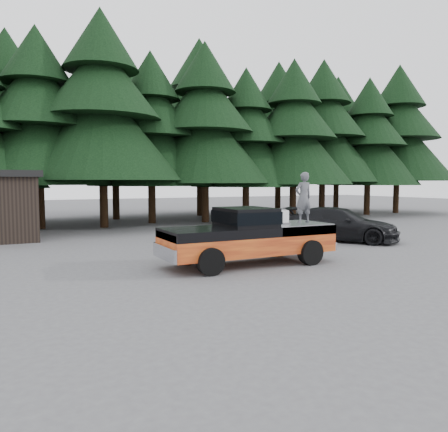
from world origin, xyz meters
name	(u,v)px	position (x,y,z in m)	size (l,w,h in m)	color
ground	(228,267)	(0.00, 0.00, 0.00)	(120.00, 120.00, 0.00)	#4D4D4F
pickup_truck	(248,245)	(0.83, 0.12, 0.67)	(6.00, 2.04, 1.33)	orange
truck_cab	(246,217)	(0.73, 0.12, 1.62)	(1.66, 1.90, 0.59)	black
air_compressor	(276,217)	(1.92, 0.08, 1.56)	(0.67, 0.55, 0.46)	white
man_on_bed	(303,197)	(3.05, 0.08, 2.22)	(0.65, 0.43, 1.79)	#4D4F54
parked_car	(339,224)	(7.66, 3.37, 0.78)	(2.19, 5.39, 1.57)	black
treeline	(115,107)	(0.42, 17.20, 7.72)	(60.15, 16.05, 17.50)	black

